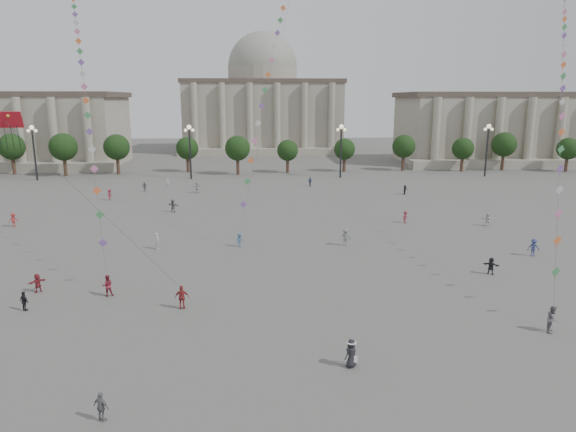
{
  "coord_description": "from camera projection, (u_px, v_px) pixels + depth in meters",
  "views": [
    {
      "loc": [
        -1.39,
        -32.38,
        15.52
      ],
      "look_at": [
        1.11,
        12.0,
        5.38
      ],
      "focal_mm": 32.0,
      "sensor_mm": 36.0,
      "label": 1
    }
  ],
  "objects": [
    {
      "name": "kite_flyer_2",
      "position": [
        553.0,
        319.0,
        34.84
      ],
      "size": [
        1.13,
        1.15,
        1.87
      ],
      "primitive_type": "imported",
      "rotation": [
        0.0,
        0.0,
        0.88
      ],
      "color": "slate",
      "rests_on": "ground"
    },
    {
      "name": "person_crowd_2",
      "position": [
        14.0,
        220.0,
        63.69
      ],
      "size": [
        1.26,
        1.29,
        1.77
      ],
      "primitive_type": "imported",
      "rotation": [
        0.0,
        0.0,
        0.84
      ],
      "color": "#A02B2C",
      "rests_on": "ground"
    },
    {
      "name": "kite_flyer_0",
      "position": [
        107.0,
        285.0,
        41.26
      ],
      "size": [
        1.02,
        0.9,
        1.76
      ],
      "primitive_type": "imported",
      "rotation": [
        0.0,
        0.0,
        3.46
      ],
      "color": "maroon",
      "rests_on": "ground"
    },
    {
      "name": "lamp_post_far_west",
      "position": [
        33.0,
        143.0,
        99.09
      ],
      "size": [
        2.0,
        0.9,
        10.65
      ],
      "color": "#262628",
      "rests_on": "ground"
    },
    {
      "name": "tourist_2",
      "position": [
        38.0,
        283.0,
        42.1
      ],
      "size": [
        1.38,
        1.36,
        1.59
      ],
      "primitive_type": "imported",
      "rotation": [
        0.0,
        0.0,
        3.91
      ],
      "color": "maroon",
      "rests_on": "ground"
    },
    {
      "name": "person_crowd_17",
      "position": [
        110.0,
        195.0,
        80.51
      ],
      "size": [
        0.82,
        1.23,
        1.77
      ],
      "primitive_type": "imported",
      "rotation": [
        0.0,
        0.0,
        1.42
      ],
      "color": "maroon",
      "rests_on": "ground"
    },
    {
      "name": "tourist_1",
      "position": [
        24.0,
        301.0,
        38.38
      ],
      "size": [
        0.94,
        0.78,
        1.5
      ],
      "primitive_type": "imported",
      "rotation": [
        0.0,
        0.0,
        2.58
      ],
      "color": "black",
      "rests_on": "ground"
    },
    {
      "name": "person_crowd_7",
      "position": [
        488.0,
        219.0,
        64.15
      ],
      "size": [
        1.58,
        0.58,
        1.68
      ],
      "primitive_type": "imported",
      "rotation": [
        0.0,
        0.0,
        3.09
      ],
      "color": "silver",
      "rests_on": "ground"
    },
    {
      "name": "person_crowd_14",
      "position": [
        534.0,
        247.0,
        51.75
      ],
      "size": [
        1.27,
        0.87,
        1.81
      ],
      "primitive_type": "imported",
      "rotation": [
        0.0,
        0.0,
        6.11
      ],
      "color": "navy",
      "rests_on": "ground"
    },
    {
      "name": "hall_central",
      "position": [
        263.0,
        104.0,
        157.67
      ],
      "size": [
        48.3,
        34.3,
        35.5
      ],
      "color": "gray",
      "rests_on": "ground"
    },
    {
      "name": "dragon_kite",
      "position": [
        7.0,
        132.0,
        32.15
      ],
      "size": [
        6.11,
        2.14,
        16.45
      ],
      "color": "#AD121F",
      "rests_on": "ground"
    },
    {
      "name": "lamp_post_far_east",
      "position": [
        488.0,
        140.0,
        104.02
      ],
      "size": [
        2.0,
        0.9,
        10.65
      ],
      "color": "#262628",
      "rests_on": "ground"
    },
    {
      "name": "lamp_post_mid_east",
      "position": [
        341.0,
        141.0,
        102.38
      ],
      "size": [
        2.0,
        0.9,
        10.65
      ],
      "color": "#262628",
      "rests_on": "ground"
    },
    {
      "name": "person_crowd_13",
      "position": [
        157.0,
        241.0,
        54.25
      ],
      "size": [
        0.63,
        0.75,
        1.76
      ],
      "primitive_type": "imported",
      "rotation": [
        0.0,
        0.0,
        1.95
      ],
      "color": "beige",
      "rests_on": "ground"
    },
    {
      "name": "person_crowd_3",
      "position": [
        491.0,
        266.0,
        46.42
      ],
      "size": [
        1.48,
        1.19,
        1.57
      ],
      "primitive_type": "imported",
      "rotation": [
        0.0,
        0.0,
        2.56
      ],
      "color": "#222328",
      "rests_on": "ground"
    },
    {
      "name": "person_crowd_10",
      "position": [
        168.0,
        183.0,
        92.27
      ],
      "size": [
        0.64,
        0.69,
        1.59
      ],
      "primitive_type": "imported",
      "rotation": [
        0.0,
        0.0,
        2.15
      ],
      "color": "silver",
      "rests_on": "ground"
    },
    {
      "name": "tree_row",
      "position": [
        266.0,
        148.0,
        109.78
      ],
      "size": [
        137.12,
        5.12,
        8.0
      ],
      "color": "#39281C",
      "rests_on": "ground"
    },
    {
      "name": "hall_east",
      "position": [
        563.0,
        128.0,
        128.68
      ],
      "size": [
        84.0,
        26.22,
        17.2
      ],
      "color": "gray",
      "rests_on": "ground"
    },
    {
      "name": "person_crowd_16",
      "position": [
        145.0,
        187.0,
        87.8
      ],
      "size": [
        1.07,
        0.62,
        1.71
      ],
      "primitive_type": "imported",
      "rotation": [
        0.0,
        0.0,
        6.07
      ],
      "color": "slate",
      "rests_on": "ground"
    },
    {
      "name": "kite_train_west",
      "position": [
        81.0,
        62.0,
        60.45
      ],
      "size": [
        16.41,
        45.19,
        59.7
      ],
      "color": "#3F3F3F",
      "rests_on": "ground"
    },
    {
      "name": "person_crowd_4",
      "position": [
        197.0,
        187.0,
        87.02
      ],
      "size": [
        1.8,
        1.36,
        1.9
      ],
      "primitive_type": "imported",
      "rotation": [
        0.0,
        0.0,
        3.66
      ],
      "color": "#B4B4B0",
      "rests_on": "ground"
    },
    {
      "name": "lamp_post_mid_west",
      "position": [
        190.0,
        142.0,
        100.73
      ],
      "size": [
        2.0,
        0.9,
        10.65
      ],
      "color": "#262628",
      "rests_on": "ground"
    },
    {
      "name": "kite_flyer_1",
      "position": [
        240.0,
        240.0,
        55.1
      ],
      "size": [
        1.12,
        1.04,
        1.51
      ],
      "primitive_type": "imported",
      "rotation": [
        0.0,
        0.0,
        0.65
      ],
      "color": "#385B80",
      "rests_on": "ground"
    },
    {
      "name": "ground",
      "position": [
        282.0,
        332.0,
        35.05
      ],
      "size": [
        360.0,
        360.0,
        0.0
      ],
      "primitive_type": "plane",
      "color": "#555350",
      "rests_on": "ground"
    },
    {
      "name": "tourist_0",
      "position": [
        182.0,
        297.0,
        38.7
      ],
      "size": [
        1.1,
        0.5,
        1.84
      ],
      "primitive_type": "imported",
      "rotation": [
        0.0,
        0.0,
        3.19
      ],
      "color": "maroon",
      "rests_on": "ground"
    },
    {
      "name": "person_crowd_6",
      "position": [
        345.0,
        237.0,
        55.44
      ],
      "size": [
        1.25,
        0.73,
        1.92
      ],
      "primitive_type": "imported",
      "rotation": [
        0.0,
        0.0,
        0.01
      ],
      "color": "slate",
      "rests_on": "ground"
    },
    {
      "name": "tourist_3",
      "position": [
        101.0,
        407.0,
        25.17
      ],
      "size": [
        0.98,
        0.75,
        1.55
      ],
      "primitive_type": "imported",
      "rotation": [
        0.0,
        0.0,
        2.67
      ],
      "color": "slate",
      "rests_on": "ground"
    },
    {
      "name": "person_crowd_12",
      "position": [
        173.0,
        206.0,
        72.09
      ],
      "size": [
        1.75,
        1.17,
        1.81
      ],
      "primitive_type": "imported",
      "rotation": [
        0.0,
        0.0,
        2.73
      ],
      "color": "slate",
      "rests_on": "ground"
    },
    {
      "name": "person_crowd_8",
      "position": [
        405.0,
        217.0,
        65.68
      ],
      "size": [
        1.12,
        1.13,
        1.57
      ],
      "primitive_type": "imported",
      "rotation": [
        0.0,
        0.0,
        0.81
      ],
      "color": "maroon",
      "rests_on": "ground"
    },
    {
      "name": "person_crowd_0",
      "position": [
        310.0,
        182.0,
        93.55
      ],
      "size": [
        1.05,
        0.91,
        1.69
      ],
      "primitive_type": "imported",
      "rotation": [
        0.0,
        0.0,
        0.61
      ],
      "color": "navy",
      "rests_on": "ground"
    },
    {
      "name": "kite_train_east",
      "position": [
        563.0,
        75.0,
        53.85
      ],
      "size": [
        23.11,
        41.9,
        57.63
      ],
      "color": "#3F3F3F",
      "rests_on": "ground"
    },
    {
      "name": "person_crowd_9",
      "position": [
        405.0,
        190.0,
        85.53
      ],
      "size": [
        1.23,
        1.44,
        1.56
      ],
      "primitive_type": "imported",
      "rotation": [
        0.0,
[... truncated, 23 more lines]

